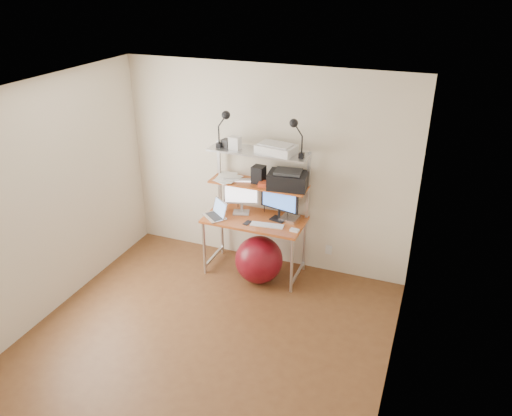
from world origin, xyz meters
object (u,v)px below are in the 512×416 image
Objects in this scene: monitor_silver at (242,193)px; monitor_black at (279,200)px; printer at (288,180)px; exercise_ball at (259,260)px; laptop at (217,213)px.

monitor_black is (0.48, -0.01, -0.01)m from monitor_silver.
printer reaches higher than exercise_ball.
printer is 0.84× the size of exercise_ball.
printer is at bearing -15.61° from monitor_silver.
monitor_black reaches higher than laptop.
laptop is 0.79× the size of printer.
monitor_silver is 0.48m from monitor_black.
exercise_ball is at bearing -137.53° from printer.
exercise_ball is at bearing 33.17° from laptop.
laptop is 0.66× the size of exercise_ball.
laptop is at bearing -155.08° from monitor_silver.
monitor_silver is at bearing 81.12° from laptop.
laptop is (-0.23, -0.21, -0.21)m from monitor_silver.
monitor_black reaches higher than exercise_ball.
laptop reaches higher than exercise_ball.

